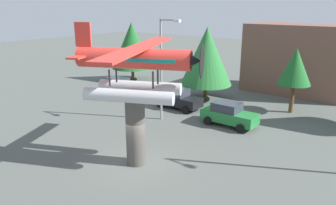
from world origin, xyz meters
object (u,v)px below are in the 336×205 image
Objects in this scene: streetlight_primary at (163,63)px; display_pedestal at (136,131)px; tree_west at (132,45)px; tree_east at (207,56)px; tree_center_back at (295,67)px; car_near_white at (119,86)px; car_far_green at (229,114)px; storefront_building at (297,59)px; floatplane_monument at (136,68)px; car_mid_black at (178,98)px.

display_pedestal is at bearing -63.16° from streetlight_primary.
streetlight_primary is 14.79m from tree_west.
display_pedestal is 0.57× the size of tree_east.
car_near_white is at bearing -162.50° from tree_center_back.
storefront_building is at bearing 86.86° from car_far_green.
tree_west is (-17.24, -6.24, 0.72)m from storefront_building.
streetlight_primary is at bearing -86.46° from tree_east.
tree_center_back is at bearing 50.54° from floatplane_monument.
floatplane_monument reaches higher than tree_east.
tree_west is (-11.81, 8.90, -0.36)m from streetlight_primary.
display_pedestal is 22.14m from storefront_building.
tree_west reaches higher than display_pedestal.
display_pedestal is 0.94× the size of car_far_green.
tree_east is (-0.44, 7.10, -0.36)m from streetlight_primary.
floatplane_monument is 15.51m from tree_center_back.
tree_east is at bearing 81.20° from floatplane_monument.
tree_east is at bearing 135.60° from car_far_green.
tree_center_back is at bearing 65.72° from car_far_green.
tree_east is (-5.87, -8.04, 0.72)m from storefront_building.
car_near_white is 16.74m from tree_center_back.
storefront_building is (1.84, 21.94, -2.13)m from floatplane_monument.
car_far_green is 0.61× the size of tree_west.
tree_east is at bearing -126.15° from storefront_building.
tree_east reaches higher than car_near_white.
car_far_green is at bearing 23.55° from streetlight_primary.
tree_west reaches higher than car_mid_black.
car_near_white and car_far_green have the same top height.
car_mid_black is at bearing -149.55° from tree_center_back.
storefront_building is (5.43, 15.14, -1.08)m from streetlight_primary.
car_mid_black is 0.53× the size of streetlight_primary.
car_near_white is (-11.84, 9.97, -4.74)m from floatplane_monument.
streetlight_primary is (8.25, -3.17, 3.69)m from car_near_white.
display_pedestal is 11.03m from car_mid_black.
display_pedestal is 3.65m from floatplane_monument.
storefront_building is at bearing 53.85° from tree_east.
car_mid_black and car_far_green have the same top height.
streetlight_primary is 0.79× the size of storefront_building.
car_far_green is 6.33m from streetlight_primary.
car_mid_black is 5.74m from car_far_green.
floatplane_monument is 11.96m from car_mid_black.
storefront_building is at bearing 60.24° from floatplane_monument.
car_near_white is 9.58m from streetlight_primary.
tree_east is at bearing 83.19° from car_mid_black.
floatplane_monument is at bearing -97.24° from car_far_green.
car_far_green is 0.61× the size of tree_east.
car_near_white is 9.36m from tree_east.
tree_west reaches higher than tree_center_back.
car_mid_black is 1.00× the size of car_far_green.
car_far_green is 0.77× the size of tree_center_back.
storefront_building is (0.72, 13.08, 2.61)m from car_far_green.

